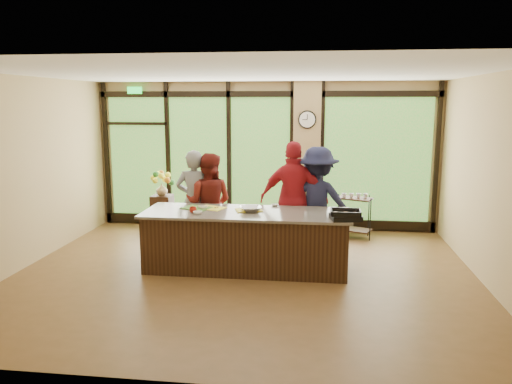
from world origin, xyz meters
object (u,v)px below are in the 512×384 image
(flower_stand, at_px, (163,214))
(bar_cart, at_px, (354,211))
(cook_right, at_px, (317,202))
(island_base, at_px, (246,242))
(cook_left, at_px, (195,201))
(roasting_pan, at_px, (346,217))

(flower_stand, bearing_deg, bar_cart, 2.55)
(flower_stand, relative_size, bar_cart, 0.88)
(cook_right, distance_m, bar_cart, 1.47)
(cook_right, height_order, flower_stand, cook_right)
(cook_right, height_order, bar_cart, cook_right)
(flower_stand, distance_m, bar_cart, 3.77)
(island_base, xyz_separation_m, cook_right, (1.09, 0.83, 0.49))
(cook_left, xyz_separation_m, bar_cart, (2.83, 1.20, -0.37))
(flower_stand, bearing_deg, cook_right, -19.03)
(roasting_pan, xyz_separation_m, flower_stand, (-3.47, 2.26, -0.57))
(island_base, bearing_deg, cook_right, 37.41)
(cook_right, bearing_deg, roasting_pan, 116.50)
(island_base, xyz_separation_m, flower_stand, (-1.97, 1.91, -0.05))
(bar_cart, bearing_deg, island_base, -108.44)
(roasting_pan, bearing_deg, cook_right, 97.95)
(cook_left, distance_m, cook_right, 2.13)
(cook_right, xyz_separation_m, roasting_pan, (0.41, -1.18, 0.03))
(cook_right, xyz_separation_m, flower_stand, (-3.06, 1.08, -0.54))
(cook_left, bearing_deg, bar_cart, -159.98)
(island_base, bearing_deg, roasting_pan, -13.10)
(island_base, height_order, cook_left, cook_left)
(island_base, distance_m, cook_left, 1.41)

